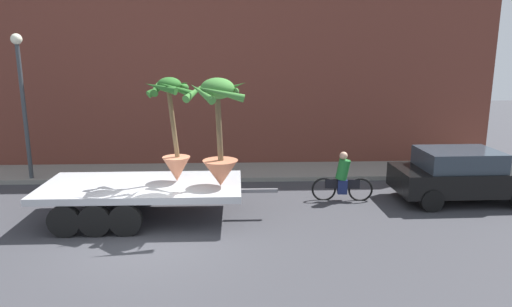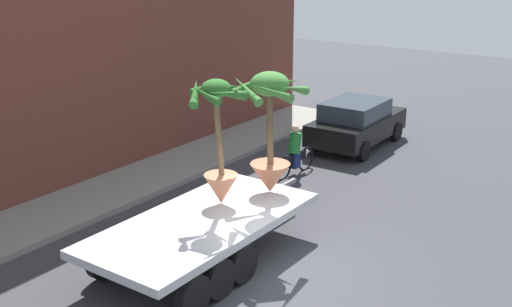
# 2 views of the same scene
# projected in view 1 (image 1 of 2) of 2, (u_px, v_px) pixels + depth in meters

# --- Properties ---
(ground_plane) EXTENTS (60.00, 60.00, 0.00)m
(ground_plane) POSITION_uv_depth(u_px,v_px,m) (149.00, 242.00, 11.01)
(ground_plane) COLOR #38383D
(sidewalk) EXTENTS (24.00, 2.20, 0.15)m
(sidewalk) POSITION_uv_depth(u_px,v_px,m) (179.00, 172.00, 16.94)
(sidewalk) COLOR gray
(sidewalk) RESTS_ON ground
(building_facade) EXTENTS (24.00, 1.20, 8.13)m
(building_facade) POSITION_uv_depth(u_px,v_px,m) (181.00, 60.00, 17.71)
(building_facade) COLOR brown
(building_facade) RESTS_ON ground
(flatbed_trailer) EXTENTS (6.26, 2.57, 0.98)m
(flatbed_trailer) POSITION_uv_depth(u_px,v_px,m) (134.00, 191.00, 12.39)
(flatbed_trailer) COLOR #B7BABF
(flatbed_trailer) RESTS_ON ground
(potted_palm_rear) EXTENTS (1.33, 1.39, 2.80)m
(potted_palm_rear) POSITION_uv_depth(u_px,v_px,m) (173.00, 130.00, 12.26)
(potted_palm_rear) COLOR #C17251
(potted_palm_rear) RESTS_ON flatbed_trailer
(potted_palm_middle) EXTENTS (1.66, 1.62, 2.81)m
(potted_palm_middle) POSITION_uv_depth(u_px,v_px,m) (219.00, 131.00, 11.84)
(potted_palm_middle) COLOR #B26647
(potted_palm_middle) RESTS_ON flatbed_trailer
(cyclist) EXTENTS (1.84, 0.38, 1.54)m
(cyclist) POSITION_uv_depth(u_px,v_px,m) (343.00, 179.00, 13.90)
(cyclist) COLOR black
(cyclist) RESTS_ON ground
(parked_car) EXTENTS (4.08, 2.01, 1.58)m
(parked_car) POSITION_uv_depth(u_px,v_px,m) (462.00, 174.00, 13.83)
(parked_car) COLOR black
(parked_car) RESTS_ON ground
(street_lamp) EXTENTS (0.36, 0.36, 4.83)m
(street_lamp) POSITION_uv_depth(u_px,v_px,m) (22.00, 88.00, 15.26)
(street_lamp) COLOR #383D42
(street_lamp) RESTS_ON sidewalk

